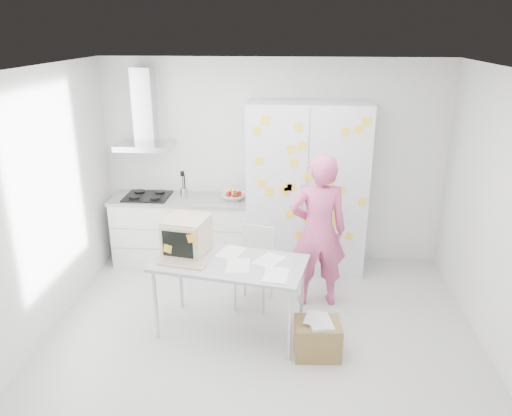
# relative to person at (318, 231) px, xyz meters

# --- Properties ---
(floor) EXTENTS (4.50, 4.00, 0.02)m
(floor) POSITION_rel_person_xyz_m (-0.57, -0.75, -0.91)
(floor) COLOR silver
(floor) RESTS_ON ground
(walls) EXTENTS (4.52, 4.01, 2.70)m
(walls) POSITION_rel_person_xyz_m (-0.57, -0.03, 0.45)
(walls) COLOR white
(walls) RESTS_ON ground
(ceiling) EXTENTS (4.50, 4.00, 0.02)m
(ceiling) POSITION_rel_person_xyz_m (-0.57, -0.75, 1.80)
(ceiling) COLOR white
(ceiling) RESTS_ON walls
(counter_run) EXTENTS (1.84, 0.63, 1.28)m
(counter_run) POSITION_rel_person_xyz_m (-1.77, 0.95, -0.42)
(counter_run) COLOR white
(counter_run) RESTS_ON ground
(range_hood) EXTENTS (0.70, 0.48, 1.01)m
(range_hood) POSITION_rel_person_xyz_m (-2.22, 1.08, 1.06)
(range_hood) COLOR silver
(range_hood) RESTS_ON walls
(tall_cabinet) EXTENTS (1.50, 0.68, 2.20)m
(tall_cabinet) POSITION_rel_person_xyz_m (-0.12, 0.92, 0.20)
(tall_cabinet) COLOR silver
(tall_cabinet) RESTS_ON ground
(person) EXTENTS (0.71, 0.52, 1.79)m
(person) POSITION_rel_person_xyz_m (0.00, 0.00, 0.00)
(person) COLOR #D95489
(person) RESTS_ON ground
(desk) EXTENTS (1.63, 1.03, 1.21)m
(desk) POSITION_rel_person_xyz_m (-1.21, -0.58, 0.02)
(desk) COLOR #AEB6B9
(desk) RESTS_ON ground
(chair) EXTENTS (0.50, 0.50, 0.92)m
(chair) POSITION_rel_person_xyz_m (-0.70, -0.05, -0.38)
(chair) COLOR silver
(chair) RESTS_ON ground
(cardboard_box) EXTENTS (0.47, 0.39, 0.39)m
(cardboard_box) POSITION_rel_person_xyz_m (-0.01, -1.00, -0.71)
(cardboard_box) COLOR olive
(cardboard_box) RESTS_ON ground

